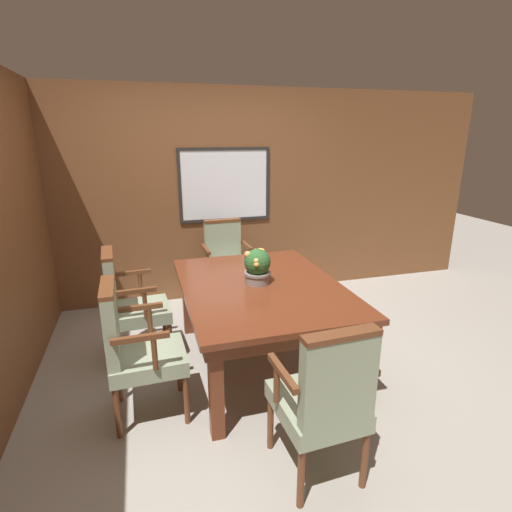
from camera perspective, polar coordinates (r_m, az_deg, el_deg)
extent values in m
plane|color=#A39E93|center=(3.47, -1.44, -16.78)|extent=(14.00, 14.00, 0.00)
cube|color=brown|center=(4.74, -7.32, 8.32)|extent=(7.20, 0.06, 2.45)
cube|color=white|center=(4.73, -4.48, 10.07)|extent=(1.00, 0.01, 0.78)
cube|color=#282623|center=(4.69, -4.58, 15.01)|extent=(1.07, 0.02, 0.04)
cube|color=#282623|center=(4.79, -4.35, 5.22)|extent=(1.07, 0.02, 0.03)
cube|color=#282623|center=(4.65, -10.84, 9.70)|extent=(0.04, 0.02, 0.78)
cube|color=#282623|center=(4.86, 1.64, 10.30)|extent=(0.03, 0.02, 0.78)
cube|color=maroon|center=(2.72, -5.72, -18.61)|extent=(0.09, 0.09, 0.70)
cube|color=maroon|center=(3.06, 15.07, -14.82)|extent=(0.09, 0.09, 0.70)
cube|color=maroon|center=(4.06, -9.78, -6.21)|extent=(0.09, 0.09, 0.70)
cube|color=maroon|center=(4.29, 4.58, -4.70)|extent=(0.09, 0.09, 0.70)
cube|color=maroon|center=(3.34, 0.72, -5.49)|extent=(1.22, 1.68, 0.09)
cube|color=maroon|center=(3.31, 0.73, -4.41)|extent=(1.28, 1.74, 0.04)
cylinder|color=brown|center=(2.87, 9.91, -20.76)|extent=(0.04, 0.04, 0.38)
cylinder|color=brown|center=(2.73, 2.08, -22.69)|extent=(0.04, 0.04, 0.38)
cylinder|color=brown|center=(2.58, 15.23, -26.22)|extent=(0.04, 0.04, 0.38)
cylinder|color=brown|center=(2.43, 6.44, -29.00)|extent=(0.04, 0.04, 0.38)
cube|color=#93A384|center=(2.48, 8.63, -20.32)|extent=(0.48, 0.53, 0.11)
cube|color=#93A384|center=(2.16, 11.73, -17.11)|extent=(0.42, 0.10, 0.49)
cube|color=brown|center=(2.03, 12.18, -11.01)|extent=(0.42, 0.11, 0.03)
cylinder|color=brown|center=(2.52, 13.32, -15.32)|extent=(0.04, 0.04, 0.24)
cube|color=brown|center=(2.40, 14.51, -13.81)|extent=(0.05, 0.36, 0.04)
cylinder|color=brown|center=(2.33, 2.98, -17.74)|extent=(0.04, 0.04, 0.24)
cube|color=brown|center=(2.20, 3.80, -16.28)|extent=(0.05, 0.36, 0.04)
cylinder|color=brown|center=(2.95, -9.90, -19.53)|extent=(0.04, 0.04, 0.38)
cylinder|color=brown|center=(3.27, -10.92, -15.55)|extent=(0.04, 0.04, 0.38)
cylinder|color=brown|center=(2.94, -19.16, -20.40)|extent=(0.04, 0.04, 0.38)
cylinder|color=brown|center=(3.27, -19.09, -16.30)|extent=(0.04, 0.04, 0.38)
cube|color=#93A384|center=(2.97, -15.13, -14.01)|extent=(0.52, 0.46, 0.11)
cube|color=#93A384|center=(2.83, -19.99, -9.15)|extent=(0.09, 0.42, 0.49)
cube|color=brown|center=(2.73, -20.54, -4.23)|extent=(0.10, 0.42, 0.03)
cylinder|color=brown|center=(2.68, -14.29, -13.27)|extent=(0.04, 0.04, 0.24)
cube|color=brown|center=(2.62, -16.18, -11.19)|extent=(0.36, 0.05, 0.04)
cylinder|color=brown|center=(3.09, -14.92, -8.99)|extent=(0.04, 0.04, 0.24)
cube|color=brown|center=(3.04, -16.53, -7.12)|extent=(0.36, 0.05, 0.04)
cylinder|color=brown|center=(3.64, -12.11, -12.05)|extent=(0.04, 0.04, 0.38)
cylinder|color=brown|center=(3.98, -12.93, -9.41)|extent=(0.04, 0.04, 0.38)
cylinder|color=brown|center=(3.62, -19.34, -12.83)|extent=(0.04, 0.04, 0.38)
cylinder|color=brown|center=(3.97, -19.47, -10.10)|extent=(0.04, 0.04, 0.38)
cube|color=#93A384|center=(3.69, -16.27, -7.70)|extent=(0.54, 0.48, 0.11)
cube|color=#93A384|center=(3.57, -20.10, -3.67)|extent=(0.11, 0.42, 0.49)
cube|color=brown|center=(3.50, -20.53, 0.33)|extent=(0.11, 0.42, 0.03)
cylinder|color=brown|center=(3.40, -15.57, -6.57)|extent=(0.04, 0.04, 0.24)
cube|color=brown|center=(3.36, -17.03, -4.85)|extent=(0.36, 0.06, 0.04)
cylinder|color=brown|center=(3.84, -16.18, -3.88)|extent=(0.04, 0.04, 0.24)
cube|color=brown|center=(3.80, -17.47, -2.33)|extent=(0.36, 0.06, 0.04)
cylinder|color=brown|center=(4.34, -5.69, -6.72)|extent=(0.04, 0.04, 0.38)
cylinder|color=brown|center=(4.44, -0.74, -6.09)|extent=(0.04, 0.04, 0.38)
cylinder|color=brown|center=(4.75, -6.94, -4.63)|extent=(0.04, 0.04, 0.38)
cylinder|color=brown|center=(4.84, -2.39, -4.11)|extent=(0.04, 0.04, 0.38)
cube|color=#93A384|center=(4.50, -4.01, -2.47)|extent=(0.47, 0.53, 0.11)
cube|color=#93A384|center=(4.61, -4.78, 1.90)|extent=(0.42, 0.10, 0.49)
cube|color=brown|center=(4.55, -4.86, 5.06)|extent=(0.42, 0.11, 0.03)
cylinder|color=brown|center=(4.36, -6.91, -0.80)|extent=(0.04, 0.04, 0.24)
cube|color=brown|center=(4.40, -7.17, 0.95)|extent=(0.05, 0.36, 0.04)
cylinder|color=brown|center=(4.47, -1.03, -0.22)|extent=(0.04, 0.04, 0.24)
cube|color=brown|center=(4.51, -1.33, 1.49)|extent=(0.05, 0.36, 0.04)
cylinder|color=gray|center=(3.32, 0.20, -3.09)|extent=(0.21, 0.21, 0.10)
cylinder|color=gray|center=(3.31, 0.20, -2.48)|extent=(0.22, 0.22, 0.02)
sphere|color=#2D602D|center=(3.28, 0.20, -0.86)|extent=(0.22, 0.22, 0.22)
sphere|color=#E1A85A|center=(3.32, -0.06, 0.71)|extent=(0.04, 0.04, 0.04)
sphere|color=#EFA75A|center=(3.24, -1.18, 0.21)|extent=(0.06, 0.06, 0.06)
sphere|color=gold|center=(3.37, 0.99, -0.48)|extent=(0.05, 0.05, 0.05)
sphere|color=#EDB151|center=(3.17, 0.06, -1.24)|extent=(0.04, 0.04, 0.04)
sphere|color=#F4B43D|center=(3.31, 0.59, 0.82)|extent=(0.04, 0.04, 0.04)
sphere|color=yellow|center=(3.36, 1.15, -0.31)|extent=(0.05, 0.05, 0.05)
sphere|color=#EAAA4C|center=(3.32, 0.83, 0.64)|extent=(0.06, 0.06, 0.06)
sphere|color=#E2B259|center=(3.17, 0.03, -0.72)|extent=(0.04, 0.04, 0.04)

